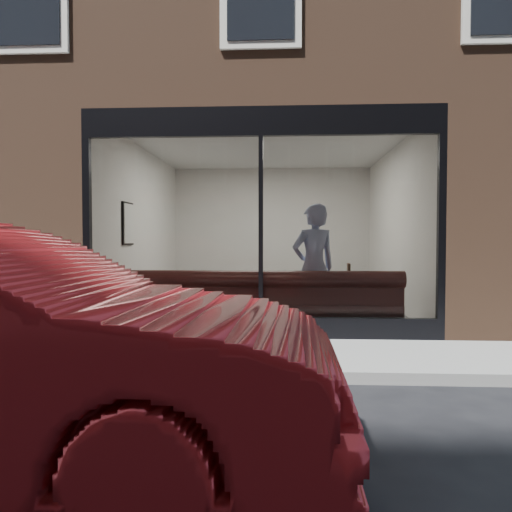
# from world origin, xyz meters

# --- Properties ---
(ground) EXTENTS (120.00, 120.00, 0.00)m
(ground) POSITION_xyz_m (0.00, 0.00, 0.00)
(ground) COLOR black
(ground) RESTS_ON ground
(sidewalk_near) EXTENTS (40.00, 2.00, 0.01)m
(sidewalk_near) POSITION_xyz_m (0.00, 1.00, 0.01)
(sidewalk_near) COLOR gray
(sidewalk_near) RESTS_ON ground
(kerb_near) EXTENTS (40.00, 0.10, 0.12)m
(kerb_near) POSITION_xyz_m (0.00, -0.05, 0.06)
(kerb_near) COLOR gray
(kerb_near) RESTS_ON ground
(host_building_pier_left) EXTENTS (2.50, 12.00, 3.20)m
(host_building_pier_left) POSITION_xyz_m (-3.75, 8.00, 1.60)
(host_building_pier_left) COLOR brown
(host_building_pier_left) RESTS_ON ground
(host_building_pier_right) EXTENTS (2.50, 12.00, 3.20)m
(host_building_pier_right) POSITION_xyz_m (3.75, 8.00, 1.60)
(host_building_pier_right) COLOR brown
(host_building_pier_right) RESTS_ON ground
(host_building_backfill) EXTENTS (5.00, 6.00, 3.20)m
(host_building_backfill) POSITION_xyz_m (0.00, 11.00, 1.60)
(host_building_backfill) COLOR brown
(host_building_backfill) RESTS_ON ground
(cafe_floor) EXTENTS (6.00, 6.00, 0.00)m
(cafe_floor) POSITION_xyz_m (0.00, 5.00, 0.02)
(cafe_floor) COLOR #2D2D30
(cafe_floor) RESTS_ON ground
(cafe_ceiling) EXTENTS (6.00, 6.00, 0.00)m
(cafe_ceiling) POSITION_xyz_m (0.00, 5.00, 3.19)
(cafe_ceiling) COLOR white
(cafe_ceiling) RESTS_ON host_building_upper
(cafe_wall_back) EXTENTS (5.00, 0.00, 5.00)m
(cafe_wall_back) POSITION_xyz_m (0.00, 7.99, 1.60)
(cafe_wall_back) COLOR silver
(cafe_wall_back) RESTS_ON ground
(cafe_wall_left) EXTENTS (0.00, 6.00, 6.00)m
(cafe_wall_left) POSITION_xyz_m (-2.49, 5.00, 1.60)
(cafe_wall_left) COLOR silver
(cafe_wall_left) RESTS_ON ground
(cafe_wall_right) EXTENTS (0.00, 6.00, 6.00)m
(cafe_wall_right) POSITION_xyz_m (2.49, 5.00, 1.60)
(cafe_wall_right) COLOR silver
(cafe_wall_right) RESTS_ON ground
(storefront_kick) EXTENTS (5.00, 0.10, 0.30)m
(storefront_kick) POSITION_xyz_m (0.00, 2.05, 0.15)
(storefront_kick) COLOR black
(storefront_kick) RESTS_ON ground
(storefront_header) EXTENTS (5.00, 0.10, 0.40)m
(storefront_header) POSITION_xyz_m (0.00, 2.05, 3.00)
(storefront_header) COLOR black
(storefront_header) RESTS_ON host_building_upper
(storefront_mullion) EXTENTS (0.06, 0.10, 2.50)m
(storefront_mullion) POSITION_xyz_m (0.00, 2.05, 1.55)
(storefront_mullion) COLOR black
(storefront_mullion) RESTS_ON storefront_kick
(storefront_glass) EXTENTS (4.80, 0.00, 4.80)m
(storefront_glass) POSITION_xyz_m (0.00, 2.02, 1.55)
(storefront_glass) COLOR white
(storefront_glass) RESTS_ON storefront_kick
(banquette) EXTENTS (4.00, 0.55, 0.45)m
(banquette) POSITION_xyz_m (0.00, 2.45, 0.23)
(banquette) COLOR #331712
(banquette) RESTS_ON cafe_floor
(person) EXTENTS (0.82, 0.70, 1.91)m
(person) POSITION_xyz_m (0.77, 2.70, 0.96)
(person) COLOR #AAB7E2
(person) RESTS_ON cafe_floor
(cafe_table_left) EXTENTS (0.60, 0.60, 0.04)m
(cafe_table_left) POSITION_xyz_m (-0.76, 3.00, 0.74)
(cafe_table_left) COLOR black
(cafe_table_left) RESTS_ON cafe_floor
(cafe_table_right) EXTENTS (0.61, 0.61, 0.04)m
(cafe_table_right) POSITION_xyz_m (1.64, 3.00, 0.74)
(cafe_table_right) COLOR black
(cafe_table_right) RESTS_ON cafe_floor
(cafe_chair_right) EXTENTS (0.46, 0.46, 0.04)m
(cafe_chair_right) POSITION_xyz_m (1.28, 4.09, 0.24)
(cafe_chair_right) COLOR black
(cafe_chair_right) RESTS_ON cafe_floor
(wall_poster) EXTENTS (0.02, 0.53, 0.70)m
(wall_poster) POSITION_xyz_m (-2.45, 3.93, 1.66)
(wall_poster) COLOR white
(wall_poster) RESTS_ON cafe_wall_left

